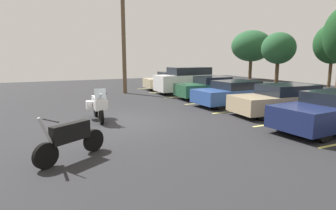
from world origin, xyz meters
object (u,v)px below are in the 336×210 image
(motorcycle_second, at_px, (71,139))
(car_tan, at_px, (282,100))
(car_white, at_px, (186,80))
(utility_pole, at_px, (124,39))
(car_green, at_px, (210,88))
(car_navy, at_px, (332,111))
(car_blue, at_px, (234,93))
(car_champagne, at_px, (171,81))
(motorcycle_touring, at_px, (98,105))

(motorcycle_second, height_order, car_tan, car_tan)
(car_white, distance_m, utility_pole, 5.39)
(car_green, relative_size, car_navy, 0.88)
(car_blue, height_order, car_tan, car_tan)
(motorcycle_second, xyz_separation_m, car_champagne, (-13.10, 9.24, 0.16))
(car_tan, bearing_deg, utility_pole, -156.22)
(car_champagne, xyz_separation_m, car_tan, (11.18, 0.41, -0.03))
(car_navy, height_order, utility_pole, utility_pole)
(motorcycle_second, height_order, car_navy, car_navy)
(motorcycle_touring, xyz_separation_m, car_tan, (2.29, 8.12, 0.02))
(motorcycle_touring, height_order, motorcycle_second, motorcycle_touring)
(utility_pole, bearing_deg, car_green, 41.71)
(car_white, bearing_deg, car_blue, -0.01)
(car_green, bearing_deg, car_champagne, -179.12)
(car_tan, relative_size, utility_pole, 0.65)
(car_champagne, height_order, car_blue, car_champagne)
(car_champagne, xyz_separation_m, car_white, (2.59, -0.08, 0.25))
(motorcycle_second, height_order, car_champagne, car_champagne)
(motorcycle_second, distance_m, car_navy, 9.10)
(motorcycle_touring, distance_m, motorcycle_second, 4.48)
(car_tan, height_order, utility_pole, utility_pole)
(motorcycle_touring, xyz_separation_m, car_white, (-6.31, 7.64, 0.30))
(car_white, height_order, car_tan, car_white)
(motorcycle_touring, xyz_separation_m, car_champagne, (-8.89, 7.71, 0.05))
(motorcycle_second, distance_m, car_white, 13.96)
(car_champagne, bearing_deg, car_tan, 2.08)
(car_green, xyz_separation_m, utility_pole, (-4.80, -4.28, 3.21))
(car_champagne, relative_size, car_green, 1.00)
(motorcycle_second, xyz_separation_m, car_blue, (-4.83, 9.17, 0.12))
(car_white, height_order, car_green, car_white)
(motorcycle_touring, relative_size, motorcycle_second, 1.19)
(motorcycle_touring, relative_size, car_tan, 0.46)
(car_green, bearing_deg, car_tan, 3.25)
(motorcycle_touring, relative_size, car_champagne, 0.52)
(motorcycle_touring, xyz_separation_m, utility_pole, (-8.15, 3.52, 3.23))
(motorcycle_second, xyz_separation_m, car_tan, (-1.92, 9.65, 0.13))
(utility_pole, bearing_deg, motorcycle_touring, -23.33)
(car_blue, bearing_deg, car_champagne, 179.47)
(car_blue, xyz_separation_m, car_tan, (2.91, 0.48, 0.01))
(car_blue, bearing_deg, car_green, 176.60)
(car_tan, relative_size, car_navy, 1.00)
(car_tan, bearing_deg, car_green, -176.75)
(motorcycle_second, bearing_deg, car_green, 129.02)
(car_navy, relative_size, utility_pole, 0.65)
(car_navy, bearing_deg, car_green, 178.14)
(car_champagne, relative_size, car_blue, 0.93)
(car_navy, bearing_deg, utility_pole, -163.22)
(utility_pole, bearing_deg, car_blue, 28.69)
(car_white, distance_m, car_green, 2.97)
(car_champagne, height_order, car_navy, car_champagne)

